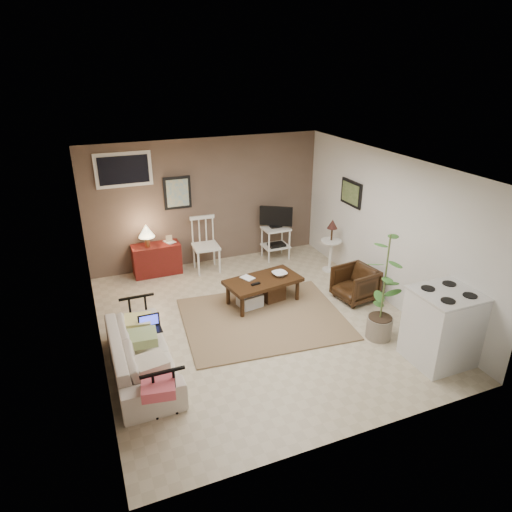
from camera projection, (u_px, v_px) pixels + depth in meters
name	position (u px, v px, depth m)	size (l,w,h in m)	color
floor	(257.00, 322.00, 6.96)	(5.00, 5.00, 0.00)	#C1B293
art_back	(177.00, 193.00, 8.29)	(0.50, 0.03, 0.60)	black
art_right	(351.00, 193.00, 8.01)	(0.03, 0.60, 0.45)	black
window	(123.00, 170.00, 7.78)	(0.96, 0.03, 0.60)	white
rug	(263.00, 318.00, 7.03)	(2.41, 1.93, 0.02)	#7C6348
coffee_table	(263.00, 289.00, 7.40)	(1.29, 0.81, 0.46)	#331C0E
sofa	(141.00, 348.00, 5.72)	(1.85, 0.54, 0.72)	silver
sofa_pillows	(147.00, 351.00, 5.52)	(0.36, 1.76, 0.12)	beige
sofa_end_rails	(150.00, 349.00, 5.77)	(0.50, 1.85, 0.62)	black
laptop	(150.00, 325.00, 6.01)	(0.28, 0.21, 0.19)	black
red_console	(156.00, 257.00, 8.39)	(0.86, 0.38, 1.00)	maroon
spindle_chair	(206.00, 246.00, 8.49)	(0.48, 0.48, 1.02)	white
tv_stand	(276.00, 231.00, 8.97)	(0.57, 0.41, 1.08)	white
side_table	(331.00, 239.00, 8.41)	(0.38, 0.38, 1.02)	white
armchair	(355.00, 282.00, 7.50)	(0.60, 0.56, 0.62)	#331D0E
potted_plant	(384.00, 284.00, 6.24)	(0.40, 0.40, 1.61)	gray
stove	(442.00, 327.00, 5.90)	(0.78, 0.73, 1.02)	silver
bowl	(280.00, 269.00, 7.42)	(0.24, 0.06, 0.24)	#331C0E
book_table	(244.00, 274.00, 7.27)	(0.16, 0.02, 0.22)	#331C0E
book_console	(165.00, 238.00, 8.32)	(0.16, 0.02, 0.22)	#331C0E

